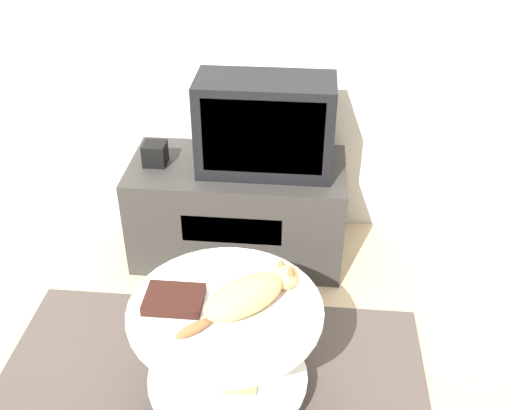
{
  "coord_description": "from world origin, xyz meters",
  "views": [
    {
      "loc": [
        0.35,
        -1.69,
        2.07
      ],
      "look_at": [
        0.15,
        0.46,
        0.65
      ],
      "focal_mm": 42.0,
      "sensor_mm": 36.0,
      "label": 1
    }
  ],
  "objects_px": {
    "tv": "(265,126)",
    "cat": "(248,294)",
    "dvd_box": "(174,299)",
    "speaker": "(155,154)"
  },
  "relations": [
    {
      "from": "tv",
      "to": "cat",
      "type": "distance_m",
      "value": 0.99
    },
    {
      "from": "dvd_box",
      "to": "cat",
      "type": "relative_size",
      "value": 0.51
    },
    {
      "from": "tv",
      "to": "dvd_box",
      "type": "xyz_separation_m",
      "value": [
        -0.26,
        -0.98,
        -0.26
      ]
    },
    {
      "from": "tv",
      "to": "dvd_box",
      "type": "height_order",
      "value": "tv"
    },
    {
      "from": "dvd_box",
      "to": "tv",
      "type": "bearing_deg",
      "value": 74.9
    },
    {
      "from": "speaker",
      "to": "dvd_box",
      "type": "xyz_separation_m",
      "value": [
        0.3,
        -0.98,
        -0.08
      ]
    },
    {
      "from": "speaker",
      "to": "cat",
      "type": "bearing_deg",
      "value": -59.05
    },
    {
      "from": "dvd_box",
      "to": "cat",
      "type": "height_order",
      "value": "cat"
    },
    {
      "from": "tv",
      "to": "cat",
      "type": "xyz_separation_m",
      "value": [
        0.02,
        -0.97,
        -0.22
      ]
    },
    {
      "from": "tv",
      "to": "speaker",
      "type": "height_order",
      "value": "tv"
    }
  ]
}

